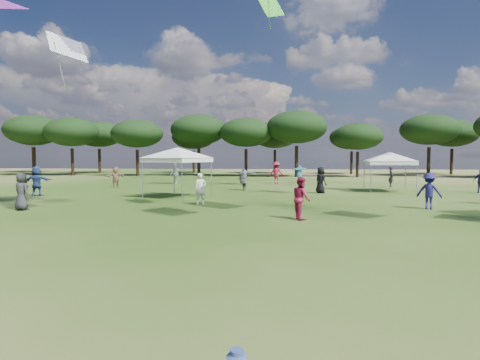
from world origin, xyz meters
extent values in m
cylinder|color=black|center=(-29.06, 45.29, 1.75)|extent=(0.40, 0.40, 3.49)
ellipsoid|color=black|center=(-29.06, 45.29, 5.59)|extent=(6.79, 6.79, 3.66)
cylinder|color=black|center=(-23.92, 45.02, 1.66)|extent=(0.38, 0.38, 3.32)
ellipsoid|color=black|center=(-23.92, 45.02, 5.31)|extent=(6.44, 6.44, 3.47)
cylinder|color=black|center=(-15.51, 44.30, 1.57)|extent=(0.36, 0.36, 3.14)
ellipsoid|color=black|center=(-15.51, 44.30, 5.03)|extent=(6.11, 6.11, 3.29)
cylinder|color=black|center=(-8.39, 45.81, 1.73)|extent=(0.40, 0.40, 3.46)
ellipsoid|color=black|center=(-8.39, 45.81, 5.54)|extent=(6.73, 6.73, 3.63)
cylinder|color=black|center=(-2.58, 44.63, 1.61)|extent=(0.37, 0.37, 3.21)
ellipsoid|color=black|center=(-2.58, 44.63, 5.14)|extent=(6.24, 6.24, 3.36)
cylinder|color=black|center=(3.26, 44.18, 1.78)|extent=(0.41, 0.41, 3.56)
ellipsoid|color=black|center=(3.26, 44.18, 5.69)|extent=(6.91, 6.91, 3.73)
cylinder|color=black|center=(10.19, 44.51, 1.44)|extent=(0.33, 0.33, 2.88)
ellipsoid|color=black|center=(10.19, 44.51, 4.61)|extent=(5.60, 5.60, 3.02)
cylinder|color=black|center=(18.96, 46.98, 1.72)|extent=(0.39, 0.39, 3.44)
ellipsoid|color=black|center=(18.96, 46.98, 5.51)|extent=(6.69, 6.69, 3.60)
cylinder|color=black|center=(-34.09, 53.56, 1.81)|extent=(0.41, 0.41, 3.62)
ellipsoid|color=black|center=(-34.09, 53.56, 5.80)|extent=(7.03, 7.03, 3.79)
cylinder|color=black|center=(-23.40, 51.57, 1.68)|extent=(0.39, 0.39, 3.37)
ellipsoid|color=black|center=(-23.40, 51.57, 5.39)|extent=(6.54, 6.54, 3.53)
cylinder|color=black|center=(-10.52, 53.31, 1.56)|extent=(0.36, 0.36, 3.11)
ellipsoid|color=black|center=(-10.52, 53.31, 4.98)|extent=(6.05, 6.05, 3.26)
cylinder|color=black|center=(0.83, 52.52, 1.60)|extent=(0.37, 0.37, 3.20)
ellipsoid|color=black|center=(0.83, 52.52, 5.12)|extent=(6.21, 6.21, 3.35)
cylinder|color=black|center=(10.82, 51.34, 1.50)|extent=(0.34, 0.34, 2.99)
ellipsoid|color=black|center=(10.82, 51.34, 4.79)|extent=(5.81, 5.81, 3.13)
cylinder|color=black|center=(23.62, 51.75, 1.66)|extent=(0.38, 0.38, 3.31)
ellipsoid|color=black|center=(23.62, 51.75, 5.30)|extent=(6.43, 6.43, 3.47)
cylinder|color=gray|center=(-6.84, 20.02, 1.12)|extent=(0.06, 0.06, 2.23)
cylinder|color=gray|center=(-4.27, 18.83, 1.12)|extent=(0.06, 0.06, 2.23)
cylinder|color=gray|center=(-5.64, 22.59, 1.12)|extent=(0.06, 0.06, 2.23)
cylinder|color=gray|center=(-3.07, 21.39, 1.12)|extent=(0.06, 0.06, 2.23)
cube|color=white|center=(-4.95, 20.71, 2.18)|extent=(3.97, 3.97, 0.25)
pyramid|color=white|center=(-4.95, 20.71, 2.91)|extent=(5.52, 5.52, 0.60)
cylinder|color=gray|center=(6.88, 24.22, 1.00)|extent=(0.06, 0.06, 2.01)
cylinder|color=gray|center=(9.68, 24.02, 1.00)|extent=(0.06, 0.06, 2.01)
cylinder|color=gray|center=(7.08, 27.02, 1.00)|extent=(0.06, 0.06, 2.01)
cylinder|color=gray|center=(9.88, 26.82, 1.00)|extent=(0.06, 0.06, 2.01)
cube|color=white|center=(8.38, 25.52, 1.96)|extent=(3.17, 3.17, 0.25)
pyramid|color=white|center=(8.38, 25.52, 2.68)|extent=(6.03, 6.03, 0.60)
sphere|color=#E0B293|center=(0.22, 1.76, 0.37)|extent=(0.13, 0.13, 0.13)
cone|color=#42589A|center=(0.22, 1.76, 0.41)|extent=(0.22, 0.22, 0.02)
cylinder|color=#42589A|center=(0.22, 1.76, 0.44)|extent=(0.15, 0.15, 0.06)
imported|color=silver|center=(-7.90, 31.85, 0.90)|extent=(1.02, 1.10, 1.80)
imported|color=black|center=(3.66, 24.00, 0.85)|extent=(0.93, 0.99, 1.70)
imported|color=navy|center=(-13.58, 20.75, 0.91)|extent=(1.73, 0.70, 1.81)
imported|color=#2E2D32|center=(-10.59, 14.73, 0.84)|extent=(0.97, 0.83, 1.69)
imported|color=#265772|center=(2.94, 34.31, 0.79)|extent=(1.77, 1.71, 1.58)
imported|color=#27282C|center=(9.75, 29.77, 0.81)|extent=(0.40, 0.60, 1.62)
imported|color=#946950|center=(-11.44, 27.54, 0.81)|extent=(1.57, 1.10, 1.63)
imported|color=#504F55|center=(-1.48, 25.69, 0.79)|extent=(1.93, 1.48, 1.58)
imported|color=navy|center=(7.67, 16.58, 0.82)|extent=(1.22, 1.02, 1.64)
imported|color=#A51B32|center=(0.88, 32.33, 0.96)|extent=(1.34, 0.92, 1.91)
imported|color=maroon|center=(1.66, 13.16, 0.82)|extent=(0.78, 0.92, 1.64)
imported|color=silver|center=(-3.03, 17.52, 0.79)|extent=(0.68, 0.59, 1.57)
plane|color=green|center=(0.27, 26.01, 12.87)|extent=(2.47, 1.56, 2.45)
plane|color=silver|center=(-8.46, 14.99, 7.22)|extent=(2.38, 2.69, 1.60)
camera|label=1|loc=(0.58, -2.19, 2.44)|focal=30.00mm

